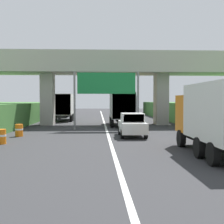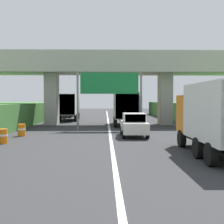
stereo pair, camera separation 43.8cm
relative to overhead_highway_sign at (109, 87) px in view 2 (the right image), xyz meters
name	(u,v)px [view 2 (the right image)]	position (x,y,z in m)	size (l,w,h in m)	color
lane_centre_stripe	(110,131)	(0.00, -1.39, -3.85)	(0.20, 97.80, 0.01)	white
overpass_bridge	(109,71)	(0.00, 5.83, 1.98)	(40.00, 4.80, 7.73)	#ADA89E
overhead_highway_sign	(109,87)	(0.00, 0.00, 0.00)	(5.88, 0.18, 5.23)	slate
truck_yellow	(125,107)	(1.69, 4.53, -1.92)	(2.44, 7.30, 3.44)	black
truck_green	(69,106)	(-5.13, 12.73, -1.92)	(2.44, 7.30, 3.44)	black
truck_orange	(217,116)	(4.92, -13.14, -1.92)	(2.44, 7.30, 3.44)	black
truck_black	(134,104)	(5.19, 31.36, -1.92)	(2.44, 7.30, 3.44)	black
car_white	(134,125)	(1.72, -5.24, -2.99)	(1.86, 4.10, 1.72)	silver
construction_barrel_4	(3,136)	(-6.64, -8.71, -3.39)	(0.57, 0.57, 0.90)	orange
construction_barrel_5	(22,130)	(-6.56, -4.79, -3.39)	(0.57, 0.57, 0.90)	orange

